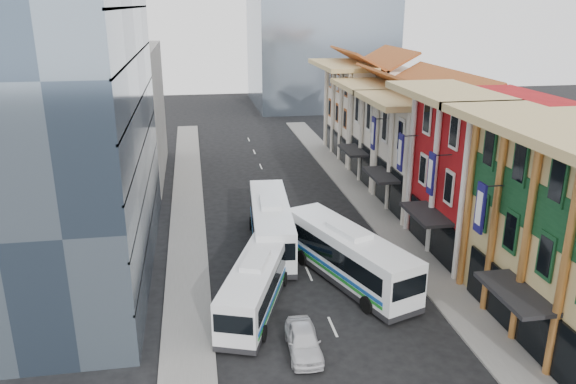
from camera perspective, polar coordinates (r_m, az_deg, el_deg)
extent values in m
cube|color=slate|center=(48.60, 10.32, -3.64)|extent=(3.00, 90.00, 0.15)
cube|color=slate|center=(45.91, -10.16, -4.99)|extent=(3.00, 90.00, 0.15)
cube|color=#A61215|center=(44.63, 19.58, 1.60)|extent=(8.00, 10.00, 12.00)
cube|color=white|center=(53.04, 14.62, 3.56)|extent=(8.00, 9.00, 10.00)
cube|color=white|center=(61.11, 11.24, 5.75)|extent=(8.00, 9.00, 10.00)
cube|color=white|center=(70.71, 8.29, 8.05)|extent=(8.00, 12.00, 11.00)
cube|color=#43556A|center=(40.43, -23.83, 12.50)|extent=(12.00, 26.00, 30.00)
cube|color=gray|center=(63.74, -17.32, 7.63)|extent=(10.00, 18.00, 14.00)
imported|color=silver|center=(31.72, 1.58, -14.86)|extent=(1.92, 4.41, 1.48)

